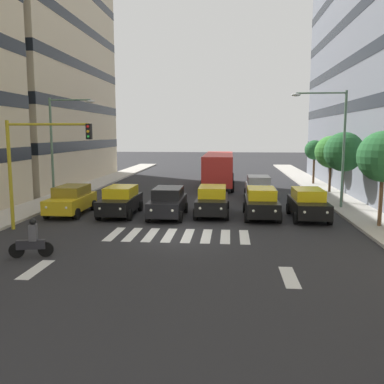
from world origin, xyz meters
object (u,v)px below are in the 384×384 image
Objects in this scene: car_1 at (261,202)px; motorcycle_with_rider at (32,241)px; bus_behind_traffic at (219,166)px; street_lamp_right at (59,139)px; car_0 at (308,204)px; street_tree_2 at (331,152)px; street_lamp_left at (335,136)px; traffic_light_gantry at (33,157)px; street_tree_3 at (314,150)px; car_3 at (168,202)px; car_row2_0 at (259,187)px; car_5 at (71,200)px; car_2 at (212,200)px; street_tree_1 at (344,152)px; car_4 at (120,201)px; street_tree_0 at (383,157)px.

motorcycle_with_rider is at bearing 42.60° from car_1.
street_lamp_right is (10.46, 10.84, 2.64)m from bus_behind_traffic.
street_tree_2 is (-3.61, -10.53, 2.49)m from car_0.
car_1 is 0.60× the size of street_lamp_left.
traffic_light_gantry is 23.05m from street_tree_2.
street_tree_3 is (0.20, -5.69, -0.08)m from street_tree_2.
car_1 is 5.44m from car_3.
street_lamp_left is (-4.46, 3.71, 3.81)m from car_row2_0.
street_lamp_left reaches higher than car_5.
car_5 is at bearing -0.55° from car_0.
street_tree_3 reaches higher than car_5.
car_5 is 0.42× the size of bus_behind_traffic.
car_2 is at bearing 90.00° from bus_behind_traffic.
bus_behind_traffic is 15.29m from street_lamp_right.
car_2 is 13.60m from bus_behind_traffic.
car_2 is 0.92× the size of street_tree_1.
street_tree_3 is (-14.37, -16.15, 2.40)m from car_4.
street_tree_1 reaches higher than car_1.
street_lamp_left reaches higher than car_1.
street_lamp_left is at bearing -78.58° from street_tree_0.
car_3 is 5.96m from car_5.
car_row2_0 is (-3.16, -6.37, 0.00)m from car_2.
street_lamp_left reaches higher than motorcycle_with_rider.
bus_behind_traffic reaches higher than car_2.
street_lamp_right reaches higher than car_4.
bus_behind_traffic is at bearing -111.15° from car_4.
street_lamp_right is 19.98m from street_tree_0.
car_2 is 11.40m from street_lamp_right.
street_tree_2 is at bearing -137.45° from car_3.
car_2 is 0.42× the size of bus_behind_traffic.
motorcycle_with_rider is 17.02m from street_tree_0.
car_2 is 11.47m from motorcycle_with_rider.
car_row2_0 is at bearing -92.44° from car_1.
car_4 is 0.60× the size of street_lamp_left.
car_3 is at bearing 25.86° from street_tree_1.
traffic_light_gantry reaches higher than car_1.
car_1 is 14.17m from street_lamp_right.
street_tree_2 is (-17.85, -14.58, -0.33)m from traffic_light_gantry.
bus_behind_traffic is 2.32× the size of street_tree_2.
bus_behind_traffic is (-5.46, -14.11, 0.97)m from car_4.
street_tree_3 is (-8.91, -2.04, 1.43)m from bus_behind_traffic.
car_row2_0 is (2.35, -6.99, 0.00)m from car_0.
street_tree_2 reaches higher than car_5.
street_tree_1 reaches higher than street_tree_2.
car_5 is (11.38, 0.01, 0.00)m from car_1.
car_2 is at bearing -125.87° from motorcycle_with_rider.
car_2 is 8.92m from street_lamp_left.
street_lamp_left is (-16.13, -3.15, 3.81)m from car_5.
car_4 is at bearing -9.05° from street_tree_0.
motorcycle_with_rider is at bearing 54.13° from car_2.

